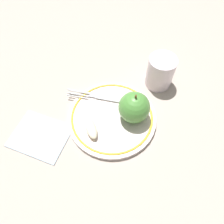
{
  "coord_description": "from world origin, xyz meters",
  "views": [
    {
      "loc": [
        0.24,
        -0.18,
        0.52
      ],
      "look_at": [
        0.02,
        0.02,
        0.04
      ],
      "focal_mm": 35.0,
      "sensor_mm": 36.0,
      "label": 1
    }
  ],
  "objects": [
    {
      "name": "apple_slice_front",
      "position": [
        0.01,
        -0.05,
        0.03
      ],
      "size": [
        0.07,
        0.05,
        0.02
      ],
      "primitive_type": "ellipsoid",
      "rotation": [
        0.0,
        0.0,
        5.91
      ],
      "color": "#F7E6C4",
      "rests_on": "plate"
    },
    {
      "name": "drinking_glass",
      "position": [
        0.01,
        0.21,
        0.05
      ],
      "size": [
        0.08,
        0.08,
        0.1
      ],
      "primitive_type": "cylinder",
      "color": "silver",
      "rests_on": "ground_plane"
    },
    {
      "name": "ground_plane",
      "position": [
        0.0,
        0.0,
        0.0
      ],
      "size": [
        2.0,
        2.0,
        0.0
      ],
      "primitive_type": "plane",
      "color": "#B3A295"
    },
    {
      "name": "fork",
      "position": [
        -0.05,
        0.03,
        0.02
      ],
      "size": [
        0.16,
        0.13,
        0.0
      ],
      "rotation": [
        0.0,
        0.0,
        3.78
      ],
      "color": "silver",
      "rests_on": "plate"
    },
    {
      "name": "plate",
      "position": [
        0.02,
        0.02,
        0.01
      ],
      "size": [
        0.24,
        0.24,
        0.02
      ],
      "color": "silver",
      "rests_on": "ground_plane"
    },
    {
      "name": "apple_red_whole",
      "position": [
        0.05,
        0.06,
        0.06
      ],
      "size": [
        0.08,
        0.08,
        0.09
      ],
      "color": "#50933D",
      "rests_on": "plate"
    },
    {
      "name": "napkin_folded",
      "position": [
        -0.07,
        -0.16,
        0.0
      ],
      "size": [
        0.18,
        0.17,
        0.01
      ],
      "primitive_type": "cube",
      "rotation": [
        0.0,
        0.0,
        0.48
      ],
      "color": "#ABBBCB",
      "rests_on": "ground_plane"
    }
  ]
}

